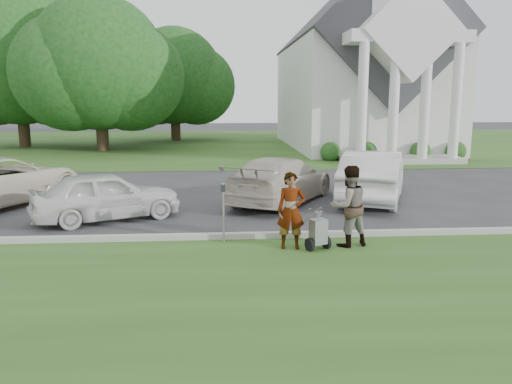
{
  "coord_description": "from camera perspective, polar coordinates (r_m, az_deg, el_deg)",
  "views": [
    {
      "loc": [
        -0.48,
        -10.83,
        3.25
      ],
      "look_at": [
        0.31,
        0.0,
        1.23
      ],
      "focal_mm": 35.0,
      "sensor_mm": 36.0,
      "label": 1
    }
  ],
  "objects": [
    {
      "name": "car_c",
      "position": [
        15.95,
        2.88,
        1.43
      ],
      "size": [
        4.29,
        5.37,
        1.46
      ],
      "primitive_type": "imported",
      "rotation": [
        0.0,
        0.0,
        2.62
      ],
      "color": "beige",
      "rests_on": "ground"
    },
    {
      "name": "person_right",
      "position": [
        11.24,
        10.54,
        -1.66
      ],
      "size": [
        1.04,
        0.91,
        1.81
      ],
      "primitive_type": "imported",
      "rotation": [
        0.0,
        0.0,
        3.43
      ],
      "color": "#999999",
      "rests_on": "ground"
    },
    {
      "name": "church",
      "position": [
        35.34,
        11.79,
        14.68
      ],
      "size": [
        9.19,
        19.0,
        24.1
      ],
      "color": "white",
      "rests_on": "ground"
    },
    {
      "name": "person_left",
      "position": [
        10.9,
        4.03,
        -2.23
      ],
      "size": [
        0.65,
        0.45,
        1.69
      ],
      "primitive_type": "imported",
      "rotation": [
        0.0,
        0.0,
        -0.08
      ],
      "color": "#999999",
      "rests_on": "ground"
    },
    {
      "name": "ground",
      "position": [
        11.31,
        -1.57,
        -6.16
      ],
      "size": [
        120.0,
        120.0,
        0.0
      ],
      "primitive_type": "plane",
      "color": "#333335",
      "rests_on": "ground"
    },
    {
      "name": "church_lawn",
      "position": [
        37.97,
        -3.45,
        5.6
      ],
      "size": [
        80.0,
        30.0,
        0.01
      ],
      "primitive_type": "cube",
      "color": "#2D4F1B",
      "rests_on": "ground"
    },
    {
      "name": "tree_back",
      "position": [
        40.99,
        -9.33,
        12.45
      ],
      "size": [
        9.61,
        7.6,
        8.89
      ],
      "color": "#332316",
      "rests_on": "ground"
    },
    {
      "name": "striping_cart",
      "position": [
        10.97,
        7.09,
        -4.58
      ],
      "size": [
        0.76,
        1.08,
        0.93
      ],
      "rotation": [
        0.0,
        0.0,
        0.39
      ],
      "color": "black",
      "rests_on": "ground"
    },
    {
      "name": "curb",
      "position": [
        11.82,
        -1.69,
        -5.04
      ],
      "size": [
        80.0,
        0.18,
        0.15
      ],
      "primitive_type": "cube",
      "color": "#9E9E93",
      "rests_on": "ground"
    },
    {
      "name": "car_b",
      "position": [
        14.18,
        -16.74,
        -0.39
      ],
      "size": [
        4.25,
        3.09,
        1.34
      ],
      "primitive_type": "imported",
      "rotation": [
        0.0,
        0.0,
        2.0
      ],
      "color": "silver",
      "rests_on": "ground"
    },
    {
      "name": "tree_far",
      "position": [
        38.36,
        -25.54,
        13.18
      ],
      "size": [
        11.64,
        9.2,
        10.73
      ],
      "color": "#332316",
      "rests_on": "ground"
    },
    {
      "name": "car_d",
      "position": [
        16.58,
        13.23,
        1.82
      ],
      "size": [
        3.48,
        5.25,
        1.64
      ],
      "primitive_type": "imported",
      "rotation": [
        0.0,
        0.0,
        2.75
      ],
      "color": "silver",
      "rests_on": "ground"
    },
    {
      "name": "parking_meter_near",
      "position": [
        11.38,
        -3.76,
        -1.55
      ],
      "size": [
        0.1,
        0.09,
        1.38
      ],
      "color": "#989AA0",
      "rests_on": "ground"
    },
    {
      "name": "tree_left",
      "position": [
        33.72,
        -17.55,
        13.21
      ],
      "size": [
        10.63,
        8.4,
        9.71
      ],
      "color": "#332316",
      "rests_on": "ground"
    },
    {
      "name": "grass_strip",
      "position": [
        8.48,
        -0.61,
        -11.93
      ],
      "size": [
        80.0,
        7.0,
        0.01
      ],
      "primitive_type": "cube",
      "color": "#2D4F1B",
      "rests_on": "ground"
    }
  ]
}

